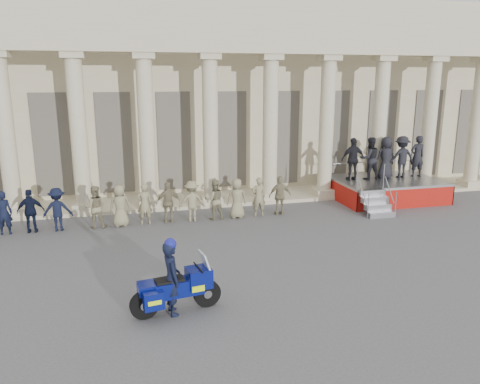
# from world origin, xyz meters

# --- Properties ---
(ground) EXTENTS (90.00, 90.00, 0.00)m
(ground) POSITION_xyz_m (0.00, 0.00, 0.00)
(ground) COLOR #4C4C4F
(ground) RESTS_ON ground
(building) EXTENTS (40.00, 12.50, 9.00)m
(building) POSITION_xyz_m (-0.00, 14.74, 4.52)
(building) COLOR #BEB28F
(building) RESTS_ON ground
(officer_rank) EXTENTS (18.96, 0.59, 1.56)m
(officer_rank) POSITION_xyz_m (-5.62, 5.94, 0.78)
(officer_rank) COLOR black
(officer_rank) RESTS_ON ground
(reviewing_stand) EXTENTS (4.58, 4.31, 2.81)m
(reviewing_stand) POSITION_xyz_m (9.02, 7.14, 1.55)
(reviewing_stand) COLOR gray
(reviewing_stand) RESTS_ON ground
(motorcycle) EXTENTS (2.16, 0.99, 1.39)m
(motorcycle) POSITION_xyz_m (-1.22, -1.14, 0.60)
(motorcycle) COLOR black
(motorcycle) RESTS_ON ground
(rider) EXTENTS (0.51, 0.70, 1.84)m
(rider) POSITION_xyz_m (-1.34, -1.17, 0.91)
(rider) COLOR black
(rider) RESTS_ON ground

